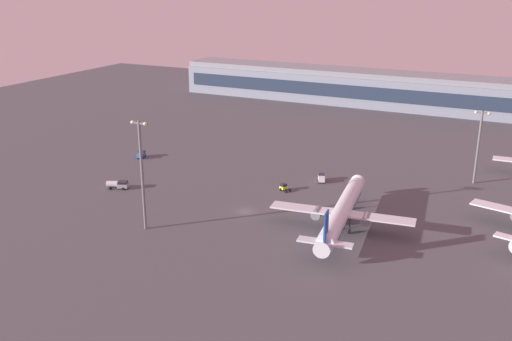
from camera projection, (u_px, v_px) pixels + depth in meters
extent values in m
plane|color=#4C4C51|center=(246.00, 211.00, 153.32)|extent=(416.00, 416.00, 0.00)
cube|color=gray|center=(346.00, 88.00, 284.29)|extent=(168.49, 22.00, 14.00)
cube|color=#263347|center=(338.00, 91.00, 274.53)|extent=(161.75, 0.40, 6.16)
cube|color=gray|center=(346.00, 72.00, 281.67)|extent=(168.49, 19.80, 2.40)
cylinder|color=silver|center=(342.00, 211.00, 141.93)|extent=(9.05, 40.10, 4.21)
cone|color=silver|center=(357.00, 183.00, 160.98)|extent=(4.29, 3.13, 4.00)
cone|color=silver|center=(323.00, 247.00, 122.68)|extent=(4.14, 3.54, 3.79)
cube|color=silver|center=(341.00, 213.00, 141.01)|extent=(35.73, 8.73, 0.39)
cube|color=silver|center=(325.00, 242.00, 124.50)|extent=(12.42, 4.13, 0.39)
cube|color=#19479E|center=(326.00, 227.00, 123.72)|extent=(0.76, 3.56, 7.20)
cylinder|color=slate|center=(317.00, 213.00, 143.14)|extent=(2.91, 4.26, 2.44)
cylinder|color=slate|center=(366.00, 219.00, 139.37)|extent=(2.91, 4.26, 2.44)
cube|color=#19479E|center=(342.00, 215.00, 142.30)|extent=(8.25, 36.88, 0.40)
cylinder|color=#333338|center=(351.00, 200.00, 153.99)|extent=(0.31, 0.31, 3.93)
cylinder|color=black|center=(351.00, 207.00, 154.61)|extent=(0.59, 1.26, 1.22)
cylinder|color=#333338|center=(330.00, 221.00, 140.83)|extent=(0.31, 0.31, 3.93)
cylinder|color=black|center=(330.00, 228.00, 141.46)|extent=(0.59, 1.26, 1.22)
cylinder|color=#333338|center=(350.00, 224.00, 139.32)|extent=(0.31, 0.31, 3.93)
cylinder|color=black|center=(349.00, 231.00, 139.95)|extent=(0.59, 1.26, 1.22)
cube|color=yellow|center=(283.00, 187.00, 168.07)|extent=(2.18, 2.29, 0.90)
cube|color=#1E232D|center=(283.00, 185.00, 167.81)|extent=(1.95, 2.08, 0.70)
cylinder|color=black|center=(281.00, 189.00, 167.91)|extent=(0.95, 0.63, 0.90)
cylinder|color=black|center=(285.00, 188.00, 168.83)|extent=(0.95, 0.63, 0.90)
cylinder|color=black|center=(286.00, 191.00, 166.43)|extent=(0.95, 0.63, 0.90)
cylinder|color=black|center=(290.00, 190.00, 167.36)|extent=(0.95, 0.63, 0.90)
cube|color=white|center=(321.00, 177.00, 176.18)|extent=(2.64, 2.69, 1.10)
cube|color=#1E232D|center=(321.00, 175.00, 175.89)|extent=(2.39, 2.40, 0.70)
cube|color=white|center=(322.00, 179.00, 174.34)|extent=(2.67, 2.94, 1.40)
cylinder|color=black|center=(318.00, 179.00, 176.69)|extent=(0.61, 0.95, 0.90)
cylinder|color=black|center=(324.00, 179.00, 176.57)|extent=(0.61, 0.95, 0.90)
cylinder|color=black|center=(319.00, 182.00, 174.15)|extent=(0.61, 0.95, 0.90)
cylinder|color=black|center=(324.00, 182.00, 174.03)|extent=(0.61, 0.95, 0.90)
cube|color=gray|center=(123.00, 185.00, 169.36)|extent=(3.69, 3.36, 1.20)
cube|color=#1E232D|center=(123.00, 182.00, 169.06)|extent=(3.28, 3.05, 0.70)
cylinder|color=silver|center=(114.00, 184.00, 169.40)|extent=(4.57, 3.27, 1.80)
cylinder|color=black|center=(125.00, 186.00, 170.52)|extent=(0.95, 0.62, 0.90)
cylinder|color=black|center=(123.00, 189.00, 168.54)|extent=(0.95, 0.62, 0.90)
cylinder|color=black|center=(113.00, 186.00, 170.75)|extent=(0.95, 0.62, 0.90)
cylinder|color=black|center=(111.00, 188.00, 168.77)|extent=(0.95, 0.62, 0.90)
cube|color=#3372BF|center=(142.00, 154.00, 199.40)|extent=(2.55, 2.61, 1.10)
cube|color=#1E232D|center=(142.00, 152.00, 199.12)|extent=(2.32, 2.33, 0.70)
cube|color=#3372BF|center=(140.00, 155.00, 197.58)|extent=(2.57, 2.87, 1.40)
cylinder|color=black|center=(140.00, 155.00, 199.97)|extent=(0.56, 0.95, 0.90)
cylinder|color=black|center=(145.00, 155.00, 199.74)|extent=(0.56, 0.95, 0.90)
cylinder|color=black|center=(138.00, 158.00, 197.45)|extent=(0.56, 0.95, 0.90)
cylinder|color=black|center=(142.00, 158.00, 197.22)|extent=(0.56, 0.95, 0.90)
cylinder|color=slate|center=(142.00, 176.00, 138.44)|extent=(0.70, 0.70, 27.49)
cube|color=slate|center=(139.00, 123.00, 134.25)|extent=(4.80, 0.40, 0.40)
sphere|color=#F9EAB2|center=(133.00, 122.00, 135.00)|extent=(0.90, 0.90, 0.90)
sphere|color=#F9EAB2|center=(145.00, 124.00, 133.49)|extent=(0.90, 0.90, 0.90)
cylinder|color=slate|center=(478.00, 148.00, 170.68)|extent=(0.70, 0.70, 22.32)
cube|color=slate|center=(482.00, 113.00, 167.31)|extent=(4.80, 0.40, 0.40)
sphere|color=#F9EAB2|center=(476.00, 112.00, 168.06)|extent=(0.90, 0.90, 0.90)
sphere|color=#F9EAB2|center=(489.00, 114.00, 166.56)|extent=(0.90, 0.90, 0.90)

